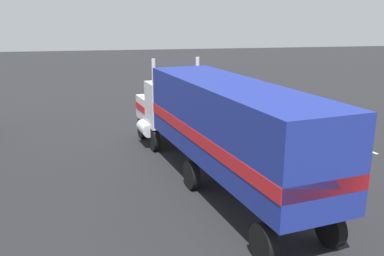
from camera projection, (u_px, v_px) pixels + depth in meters
name	position (u px, v px, depth m)	size (l,w,h in m)	color
ground_plane	(174.00, 137.00, 22.64)	(120.00, 120.00, 0.00)	#232326
lane_stripe_near	(270.00, 166.00, 18.23)	(4.40, 0.16, 0.01)	silver
lane_stripe_mid	(326.00, 156.00, 19.55)	(4.40, 0.16, 0.01)	silver
lane_stripe_far	(344.00, 142.00, 21.74)	(4.40, 0.16, 0.01)	silver
semi_truck	(217.00, 121.00, 15.72)	(14.38, 5.16, 4.50)	silver
person_bystander	(274.00, 159.00, 16.53)	(0.34, 0.46, 1.63)	#2D3347
motorcycle	(324.00, 165.00, 17.01)	(1.98, 0.92, 1.12)	black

